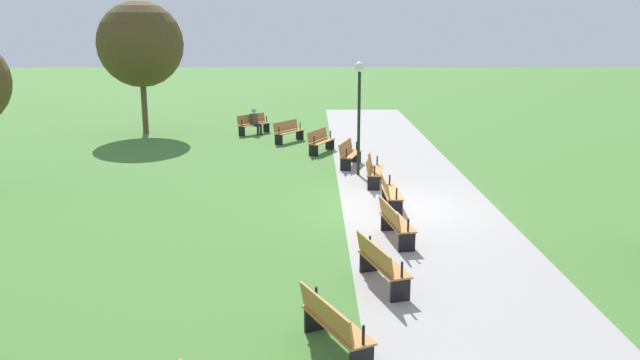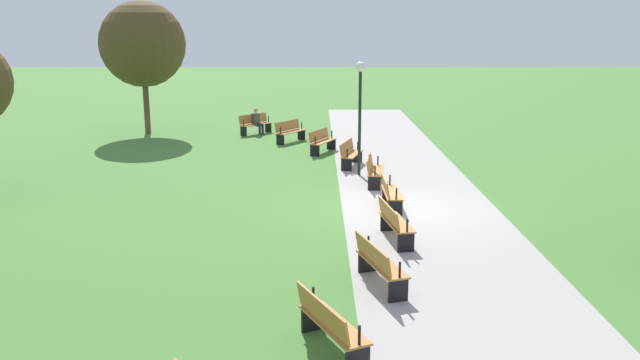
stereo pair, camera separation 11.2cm
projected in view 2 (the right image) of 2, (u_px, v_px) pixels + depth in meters
name	position (u px, v px, depth m)	size (l,w,h in m)	color
ground_plane	(392.00, 208.00, 17.48)	(120.00, 120.00, 0.00)	#477A33
path_paving	(419.00, 208.00, 17.48)	(41.78, 4.23, 0.01)	#A39E99
bench_0	(255.00, 124.00, 29.35)	(1.52, 1.46, 0.89)	#B27538
bench_1	(290.00, 131.00, 27.30)	(1.62, 1.31, 0.89)	#B27538
bench_2	(322.00, 141.00, 25.02)	(1.68, 1.14, 0.89)	#B27538
bench_3	(350.00, 153.00, 22.57)	(1.70, 0.93, 0.89)	#B27538
bench_4	(374.00, 170.00, 20.00)	(1.69, 0.71, 0.89)	#B27538
bench_5	(390.00, 192.00, 17.37)	(1.64, 0.47, 0.89)	#B27538
bench_6	(394.00, 222.00, 14.74)	(1.69, 0.71, 0.89)	#B27538
bench_7	(379.00, 263.00, 12.16)	(1.70, 0.93, 0.89)	#B27538
bench_8	(330.00, 324.00, 9.70)	(1.68, 1.14, 0.89)	#B27538
person_seated	(257.00, 120.00, 29.22)	(0.57, 0.59, 1.20)	#4C4238
tree_1	(143.00, 44.00, 28.73)	(3.83, 3.83, 5.95)	brown
lamp_post	(360.00, 96.00, 20.76)	(0.32, 0.32, 3.72)	black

